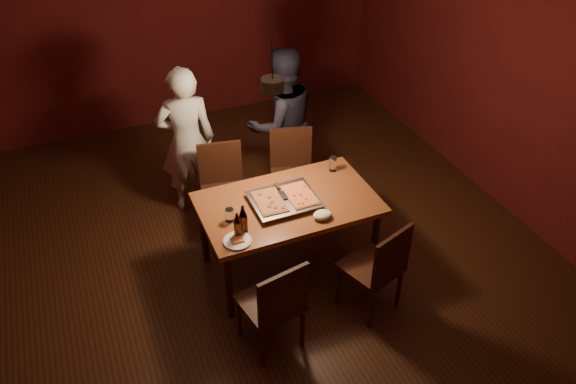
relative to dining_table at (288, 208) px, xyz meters
name	(u,v)px	position (x,y,z in m)	size (l,w,h in m)	color
room_shell	(273,125)	(-0.05, 0.20, 0.72)	(6.00, 6.00, 6.00)	#361C0E
dining_table	(288,208)	(0.00, 0.00, 0.00)	(1.50, 0.90, 0.75)	brown
chair_far_left	(222,180)	(-0.34, 0.82, -0.14)	(0.49, 0.49, 0.49)	#38190F
chair_far_right	(292,164)	(0.38, 0.81, -0.14)	(0.53, 0.53, 0.49)	#38190F
chair_near_left	(276,300)	(-0.44, -0.82, -0.14)	(0.49, 0.49, 0.49)	#38190F
chair_near_right	(380,263)	(0.47, -0.77, -0.14)	(0.53, 0.53, 0.49)	#38190F
pizza_tray	(284,201)	(-0.04, -0.01, 0.10)	(0.55, 0.45, 0.05)	silver
pizza_meat	(270,201)	(-0.17, -0.01, 0.13)	(0.23, 0.36, 0.02)	maroon
pizza_cheese	(300,195)	(0.10, -0.02, 0.13)	(0.23, 0.36, 0.02)	gold
spatula	(282,195)	(-0.04, 0.02, 0.14)	(0.09, 0.24, 0.04)	silver
beer_bottle_a	(237,225)	(-0.53, -0.26, 0.18)	(0.06, 0.06, 0.22)	black
beer_bottle_b	(243,219)	(-0.47, -0.22, 0.20)	(0.07, 0.07, 0.25)	black
water_glass_left	(230,215)	(-0.53, -0.05, 0.13)	(0.07, 0.07, 0.11)	silver
water_glass_right	(333,164)	(0.56, 0.28, 0.14)	(0.07, 0.07, 0.14)	silver
plate_slice	(237,241)	(-0.56, -0.32, 0.08)	(0.22, 0.22, 0.03)	white
napkin	(323,215)	(0.17, -0.32, 0.11)	(0.16, 0.12, 0.07)	white
diner_white	(187,141)	(-0.55, 1.25, 0.10)	(0.57, 0.37, 1.56)	silver
diner_dark	(282,124)	(0.43, 1.18, 0.12)	(0.78, 0.61, 1.60)	black
pendant_lamp	(273,83)	(-0.05, 0.20, 1.08)	(0.18, 0.18, 1.10)	black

